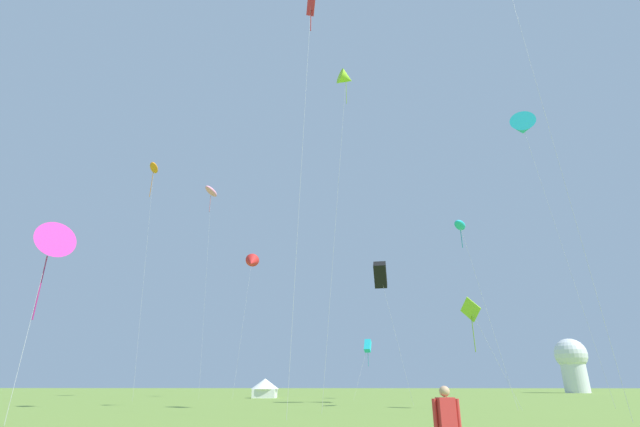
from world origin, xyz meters
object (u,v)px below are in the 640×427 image
at_px(kite_red_diamond, 311,10).
at_px(kite_lime_diamond, 471,312).
at_px(kite_black_box, 380,275).
at_px(kite_cyan_box, 368,346).
at_px(kite_red_delta, 252,262).
at_px(kite_pink_parafoil, 211,191).
at_px(kite_orange_parafoil, 154,168).
at_px(kite_cyan_parafoil, 460,226).
at_px(kite_cyan_delta, 523,127).
at_px(kite_lime_delta, 346,79).
at_px(kite_magenta_delta, 49,247).
at_px(observatory_dome, 572,362).
at_px(festival_tent_right, 265,387).

xyz_separation_m(kite_red_diamond, kite_lime_diamond, (12.46, 8.06, -23.40)).
distance_m(kite_red_diamond, kite_black_box, 25.54).
xyz_separation_m(kite_red_diamond, kite_cyan_box, (5.88, 32.56, -24.07)).
distance_m(kite_red_delta, kite_pink_parafoil, 13.68).
height_order(kite_orange_parafoil, kite_black_box, kite_orange_parafoil).
relative_size(kite_red_diamond, kite_lime_diamond, 3.91).
bearing_deg(kite_orange_parafoil, kite_cyan_parafoil, -24.20).
xyz_separation_m(kite_cyan_delta, kite_cyan_box, (-15.32, 20.68, -19.91)).
relative_size(kite_lime_delta, kite_cyan_delta, 1.00).
bearing_deg(kite_lime_delta, kite_magenta_delta, -153.93).
relative_size(kite_lime_delta, kite_lime_diamond, 3.35).
distance_m(kite_red_diamond, observatory_dome, 91.23).
bearing_deg(kite_cyan_box, festival_tent_right, 168.84).
bearing_deg(kite_black_box, kite_magenta_delta, -134.78).
relative_size(kite_lime_diamond, observatory_dome, 0.76).
bearing_deg(festival_tent_right, kite_red_diamond, -77.42).
bearing_deg(kite_cyan_parafoil, kite_lime_delta, -156.18).
distance_m(kite_cyan_box, festival_tent_right, 14.90).
bearing_deg(kite_red_delta, kite_pink_parafoil, -177.91).
bearing_deg(festival_tent_right, kite_red_delta, 160.04).
relative_size(kite_cyan_parafoil, festival_tent_right, 3.97).
bearing_deg(kite_cyan_box, kite_red_delta, 167.21).
height_order(kite_lime_diamond, festival_tent_right, kite_lime_diamond).
relative_size(kite_orange_parafoil, kite_cyan_delta, 1.06).
bearing_deg(kite_magenta_delta, kite_orange_parafoil, 105.70).
distance_m(kite_cyan_delta, kite_cyan_parafoil, 15.07).
relative_size(kite_lime_delta, kite_magenta_delta, 2.69).
distance_m(kite_orange_parafoil, kite_red_diamond, 32.96).
bearing_deg(kite_cyan_parafoil, kite_black_box, 127.19).
distance_m(kite_orange_parafoil, festival_tent_right, 32.91).
xyz_separation_m(kite_pink_parafoil, kite_cyan_box, (23.91, -3.54, -24.18)).
height_order(kite_orange_parafoil, kite_lime_delta, kite_orange_parafoil).
bearing_deg(kite_lime_delta, kite_cyan_parafoil, 23.82).
distance_m(kite_black_box, festival_tent_right, 25.82).
height_order(kite_cyan_delta, kite_cyan_parafoil, kite_cyan_delta).
bearing_deg(kite_cyan_delta, festival_tent_right, 141.18).
xyz_separation_m(kite_red_diamond, kite_cyan_delta, (21.20, 11.88, -4.16)).
bearing_deg(kite_red_diamond, kite_magenta_delta, -163.42).
relative_size(kite_cyan_delta, kite_black_box, 2.05).
relative_size(kite_red_diamond, kite_black_box, 2.39).
xyz_separation_m(festival_tent_right, observatory_dome, (59.16, 36.10, 4.66)).
relative_size(kite_cyan_parafoil, observatory_dome, 1.38).
height_order(kite_lime_delta, kite_pink_parafoil, kite_pink_parafoil).
relative_size(kite_lime_diamond, kite_black_box, 0.61).
relative_size(kite_cyan_delta, kite_pink_parafoil, 0.89).
distance_m(kite_lime_delta, kite_cyan_box, 35.07).
bearing_deg(kite_lime_delta, kite_red_diamond, -124.81).
bearing_deg(festival_tent_right, kite_lime_delta, -70.89).
bearing_deg(festival_tent_right, kite_cyan_delta, -38.82).
relative_size(kite_magenta_delta, kite_cyan_delta, 0.37).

